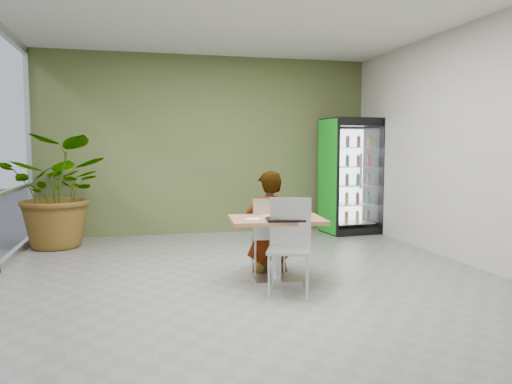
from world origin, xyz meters
TOP-DOWN VIEW (x-y plane):
  - ground at (0.00, 0.00)m, footprint 7.00×7.00m
  - room_envelope at (0.00, 0.00)m, footprint 6.00×7.00m
  - dining_table at (0.28, -0.01)m, footprint 1.13×0.85m
  - chair_far at (0.30, 0.41)m, footprint 0.46×0.47m
  - chair_near at (0.30, -0.46)m, footprint 0.58×0.59m
  - seated_woman at (0.31, 0.46)m, footprint 0.62×0.44m
  - pizza_plate at (0.25, 0.06)m, footprint 0.32×0.34m
  - soda_cup at (0.45, -0.01)m, footprint 0.10×0.10m
  - napkin_stack at (-0.03, -0.15)m, footprint 0.16×0.16m
  - cafeteria_tray at (0.33, -0.24)m, footprint 0.49×0.39m
  - beverage_fridge at (2.54, 2.88)m, footprint 1.01×0.81m
  - potted_plant at (-2.44, 2.74)m, footprint 1.88×1.73m

SIDE VIEW (x-z plane):
  - ground at x=0.00m, z-range 0.00..0.00m
  - seated_woman at x=0.31m, z-range -0.30..1.28m
  - dining_table at x=0.28m, z-range 0.16..0.91m
  - chair_far at x=0.30m, z-range 0.08..1.02m
  - chair_near at x=0.30m, z-range 0.09..1.11m
  - napkin_stack at x=-0.03m, z-range 0.75..0.77m
  - cafeteria_tray at x=0.33m, z-range 0.75..0.78m
  - pizza_plate at x=0.25m, z-range 0.75..0.78m
  - soda_cup at x=0.45m, z-range 0.75..0.92m
  - potted_plant at x=-2.44m, z-range 0.00..1.76m
  - beverage_fridge at x=2.54m, z-range 0.00..2.08m
  - room_envelope at x=0.00m, z-range 0.00..3.20m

